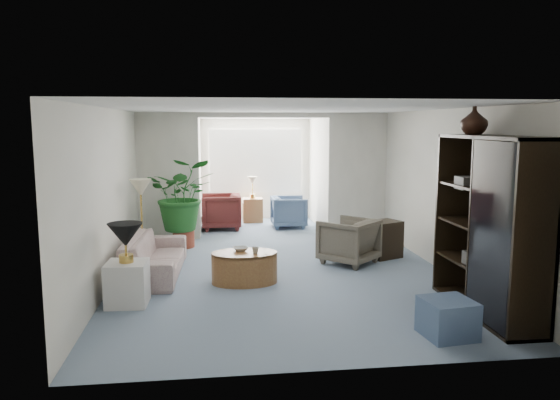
{
  "coord_description": "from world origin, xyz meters",
  "views": [
    {
      "loc": [
        -1.05,
        -7.64,
        2.28
      ],
      "look_at": [
        0.0,
        0.6,
        1.1
      ],
      "focal_mm": 34.52,
      "sensor_mm": 36.0,
      "label": 1
    }
  ],
  "objects": [
    {
      "name": "back_pier_right",
      "position": [
        1.9,
        3.0,
        1.25
      ],
      "size": [
        1.2,
        0.12,
        2.5
      ],
      "primitive_type": "cube",
      "color": "white",
      "rests_on": "ground"
    },
    {
      "name": "entertainment_cabinet",
      "position": [
        2.23,
        -1.69,
        1.07
      ],
      "size": [
        0.51,
        1.93,
        2.14
      ],
      "primitive_type": "cube",
      "color": "black",
      "rests_on": "ground"
    },
    {
      "name": "coffee_table",
      "position": [
        -0.61,
        -0.1,
        0.23
      ],
      "size": [
        1.12,
        1.12,
        0.45
      ],
      "primitive_type": "cylinder",
      "rotation": [
        0.0,
        0.0,
        0.2
      ],
      "color": "olive",
      "rests_on": "ground"
    },
    {
      "name": "sunroom_floor",
      "position": [
        0.0,
        4.1,
        0.0
      ],
      "size": [
        2.6,
        2.6,
        0.0
      ],
      "primitive_type": "plane",
      "color": "gray",
      "rests_on": "ground"
    },
    {
      "name": "shelf_clutter",
      "position": [
        2.18,
        -1.78,
        1.09
      ],
      "size": [
        0.3,
        1.17,
        1.06
      ],
      "color": "#2D2A23",
      "rests_on": "entertainment_cabinet"
    },
    {
      "name": "wingback_chair",
      "position": [
        1.16,
        0.79,
        0.37
      ],
      "size": [
        1.14,
        1.14,
        0.74
      ],
      "primitive_type": "imported",
      "rotation": [
        0.0,
        0.0,
        3.91
      ],
      "color": "#6A6353",
      "rests_on": "ground"
    },
    {
      "name": "house_plant",
      "position": [
        -1.59,
        2.32,
        0.99
      ],
      "size": [
        1.2,
        1.04,
        1.34
      ],
      "primitive_type": "imported",
      "color": "#216224",
      "rests_on": "plant_pot"
    },
    {
      "name": "plant_pot",
      "position": [
        -1.59,
        2.32,
        0.16
      ],
      "size": [
        0.4,
        0.4,
        0.32
      ],
      "primitive_type": "cylinder",
      "color": "#A1422E",
      "rests_on": "ground"
    },
    {
      "name": "sunroom_chair_blue",
      "position": [
        0.63,
        3.99,
        0.35
      ],
      "size": [
        0.76,
        0.74,
        0.69
      ],
      "primitive_type": "imported",
      "rotation": [
        0.0,
        0.0,
        1.57
      ],
      "color": "slate",
      "rests_on": "ground"
    },
    {
      "name": "coffee_bowl",
      "position": [
        -0.66,
        0.0,
        0.48
      ],
      "size": [
        0.26,
        0.26,
        0.05
      ],
      "primitive_type": "imported",
      "rotation": [
        0.0,
        0.0,
        0.2
      ],
      "color": "beige",
      "rests_on": "coffee_table"
    },
    {
      "name": "framed_picture",
      "position": [
        2.46,
        -0.1,
        1.7
      ],
      "size": [
        0.04,
        0.5,
        0.4
      ],
      "primitive_type": "cube",
      "color": "beige"
    },
    {
      "name": "back_header",
      "position": [
        0.0,
        3.0,
        2.45
      ],
      "size": [
        2.6,
        0.12,
        0.1
      ],
      "primitive_type": "cube",
      "color": "white",
      "rests_on": "back_pier_left"
    },
    {
      "name": "ottoman",
      "position": [
        1.45,
        -2.36,
        0.2
      ],
      "size": [
        0.57,
        0.57,
        0.41
      ],
      "primitive_type": "cube",
      "rotation": [
        0.0,
        0.0,
        0.12
      ],
      "color": "slate",
      "rests_on": "ground"
    },
    {
      "name": "floor",
      "position": [
        0.0,
        0.0,
        0.0
      ],
      "size": [
        6.0,
        6.0,
        0.0
      ],
      "primitive_type": "plane",
      "color": "gray",
      "rests_on": "ground"
    },
    {
      "name": "back_pier_left",
      "position": [
        -1.9,
        3.0,
        1.25
      ],
      "size": [
        1.2,
        0.12,
        2.5
      ],
      "primitive_type": "cube",
      "color": "white",
      "rests_on": "ground"
    },
    {
      "name": "end_table",
      "position": [
        -2.14,
        -0.86,
        0.28
      ],
      "size": [
        0.52,
        0.52,
        0.55
      ],
      "primitive_type": "cube",
      "rotation": [
        0.0,
        0.0,
        -0.04
      ],
      "color": "white",
      "rests_on": "ground"
    },
    {
      "name": "table_lamp",
      "position": [
        -2.14,
        -0.86,
        0.9
      ],
      "size": [
        0.44,
        0.44,
        0.3
      ],
      "primitive_type": "cone",
      "color": "black",
      "rests_on": "end_table"
    },
    {
      "name": "coffee_cup",
      "position": [
        -0.46,
        -0.2,
        0.5
      ],
      "size": [
        0.12,
        0.12,
        0.09
      ],
      "primitive_type": "imported",
      "rotation": [
        0.0,
        0.0,
        0.2
      ],
      "color": "#B7B1A0",
      "rests_on": "coffee_table"
    },
    {
      "name": "sunroom_chair_maroon",
      "position": [
        -0.87,
        3.99,
        0.39
      ],
      "size": [
        0.85,
        0.83,
        0.77
      ],
      "primitive_type": "imported",
      "rotation": [
        0.0,
        0.0,
        -1.57
      ],
      "color": "#571E20",
      "rests_on": "ground"
    },
    {
      "name": "sunroom_table",
      "position": [
        -0.12,
        4.74,
        0.28
      ],
      "size": [
        0.46,
        0.36,
        0.56
      ],
      "primitive_type": "cube",
      "rotation": [
        0.0,
        0.0,
        -0.0
      ],
      "color": "olive",
      "rests_on": "ground"
    },
    {
      "name": "sofa",
      "position": [
        -1.94,
        0.49,
        0.29
      ],
      "size": [
        0.87,
        2.04,
        0.59
      ],
      "primitive_type": "imported",
      "rotation": [
        0.0,
        0.0,
        1.53
      ],
      "color": "beige",
      "rests_on": "ground"
    },
    {
      "name": "cabinet_urn",
      "position": [
        2.23,
        -1.19,
        2.32
      ],
      "size": [
        0.34,
        0.34,
        0.35
      ],
      "primitive_type": "imported",
      "color": "black",
      "rests_on": "entertainment_cabinet"
    },
    {
      "name": "window_pane",
      "position": [
        0.0,
        5.18,
        1.4
      ],
      "size": [
        2.2,
        0.02,
        1.5
      ],
      "primitive_type": "cube",
      "color": "white"
    },
    {
      "name": "window_blinds",
      "position": [
        0.0,
        5.15,
        1.4
      ],
      "size": [
        2.2,
        0.02,
        1.5
      ],
      "primitive_type": "cube",
      "color": "white"
    },
    {
      "name": "floor_lamp",
      "position": [
        -2.2,
        1.25,
        1.25
      ],
      "size": [
        0.36,
        0.36,
        0.28
      ],
      "primitive_type": "cone",
      "color": "#F6EEC3",
      "rests_on": "ground"
    },
    {
      "name": "side_table_dark",
      "position": [
        1.86,
        1.09,
        0.32
      ],
      "size": [
        0.65,
        0.6,
        0.63
      ],
      "primitive_type": "cube",
      "rotation": [
        0.0,
        0.0,
        0.42
      ],
      "color": "black",
      "rests_on": "ground"
    }
  ]
}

